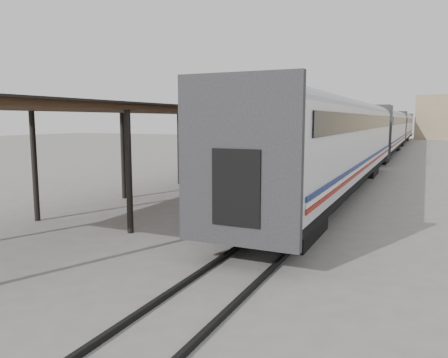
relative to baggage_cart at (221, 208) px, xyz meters
name	(u,v)px	position (x,y,z in m)	size (l,w,h in m)	color
ground	(197,224)	(-0.97, 0.10, -0.65)	(160.00, 160.00, 0.00)	slate
train	(384,129)	(2.22, 33.90, 2.04)	(3.45, 76.01, 4.01)	silver
canopy	(294,115)	(-4.37, 24.10, 3.36)	(4.90, 64.30, 4.15)	#422B19
rails	(383,155)	(2.23, 34.10, -0.59)	(1.54, 150.00, 0.12)	black
building_left	(339,122)	(-10.97, 82.10, 2.35)	(12.00, 8.00, 6.00)	tan
baggage_cart	(221,208)	(0.00, 0.00, 0.00)	(1.89, 2.66, 0.86)	brown
suitcase_stack	(220,195)	(-0.18, 0.32, 0.40)	(1.19, 1.35, 0.59)	#363638
luggage_tug	(292,159)	(-3.05, 19.14, 0.00)	(1.19, 1.71, 1.41)	maroon
porter	(219,182)	(0.23, -0.65, 1.01)	(0.58, 0.38, 1.59)	navy
pedestrian	(265,156)	(-4.44, 16.96, 0.31)	(1.12, 0.47, 1.91)	black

